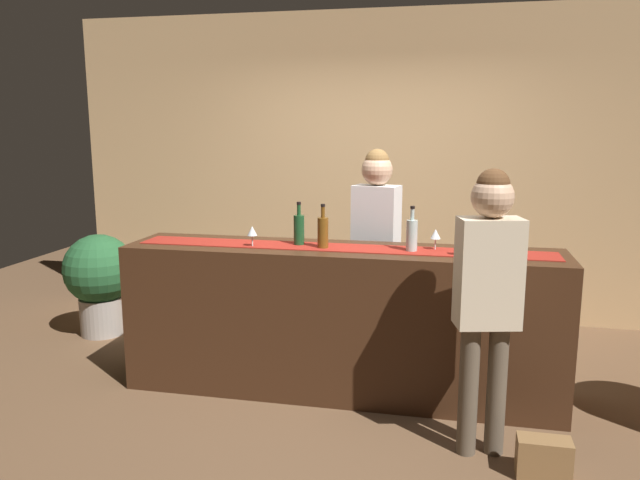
{
  "coord_description": "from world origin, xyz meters",
  "views": [
    {
      "loc": [
        0.72,
        -4.03,
        1.86
      ],
      "look_at": [
        -0.15,
        0.0,
        1.08
      ],
      "focal_mm": 34.54,
      "sensor_mm": 36.0,
      "label": 1
    }
  ],
  "objects_px": {
    "wine_glass_mid_counter": "(436,235)",
    "potted_plant_tall": "(100,277)",
    "wine_bottle_clear": "(412,235)",
    "bartender": "(376,234)",
    "wine_bottle_amber": "(323,232)",
    "wine_bottle_green": "(299,229)",
    "wine_glass_far_end": "(460,240)",
    "customer_sipping": "(488,284)",
    "handbag": "(544,458)",
    "wine_glass_near_customer": "(252,232)"
  },
  "relations": [
    {
      "from": "wine_bottle_green",
      "to": "wine_glass_near_customer",
      "type": "distance_m",
      "value": 0.32
    },
    {
      "from": "customer_sipping",
      "to": "potted_plant_tall",
      "type": "height_order",
      "value": "customer_sipping"
    },
    {
      "from": "wine_bottle_amber",
      "to": "potted_plant_tall",
      "type": "bearing_deg",
      "value": 160.55
    },
    {
      "from": "customer_sipping",
      "to": "wine_bottle_green",
      "type": "bearing_deg",
      "value": 137.01
    },
    {
      "from": "wine_bottle_clear",
      "to": "wine_bottle_green",
      "type": "distance_m",
      "value": 0.78
    },
    {
      "from": "wine_bottle_amber",
      "to": "wine_glass_mid_counter",
      "type": "height_order",
      "value": "wine_bottle_amber"
    },
    {
      "from": "customer_sipping",
      "to": "handbag",
      "type": "distance_m",
      "value": 0.96
    },
    {
      "from": "wine_glass_mid_counter",
      "to": "customer_sipping",
      "type": "distance_m",
      "value": 0.79
    },
    {
      "from": "potted_plant_tall",
      "to": "wine_glass_far_end",
      "type": "bearing_deg",
      "value": -14.93
    },
    {
      "from": "wine_glass_far_end",
      "to": "customer_sipping",
      "type": "height_order",
      "value": "customer_sipping"
    },
    {
      "from": "customer_sipping",
      "to": "potted_plant_tall",
      "type": "distance_m",
      "value": 3.56
    },
    {
      "from": "wine_glass_far_end",
      "to": "handbag",
      "type": "distance_m",
      "value": 1.36
    },
    {
      "from": "wine_glass_mid_counter",
      "to": "bartender",
      "type": "distance_m",
      "value": 0.7
    },
    {
      "from": "wine_bottle_clear",
      "to": "customer_sipping",
      "type": "xyz_separation_m",
      "value": [
        0.46,
        -0.64,
        -0.15
      ]
    },
    {
      "from": "handbag",
      "to": "bartender",
      "type": "bearing_deg",
      "value": 127.23
    },
    {
      "from": "wine_bottle_amber",
      "to": "wine_bottle_green",
      "type": "height_order",
      "value": "same"
    },
    {
      "from": "wine_glass_far_end",
      "to": "wine_bottle_clear",
      "type": "bearing_deg",
      "value": 166.8
    },
    {
      "from": "wine_glass_mid_counter",
      "to": "wine_glass_far_end",
      "type": "relative_size",
      "value": 1.0
    },
    {
      "from": "wine_bottle_clear",
      "to": "bartender",
      "type": "relative_size",
      "value": 0.18
    },
    {
      "from": "wine_glass_far_end",
      "to": "customer_sipping",
      "type": "distance_m",
      "value": 0.6
    },
    {
      "from": "wine_bottle_amber",
      "to": "wine_glass_near_customer",
      "type": "relative_size",
      "value": 2.1
    },
    {
      "from": "wine_bottle_clear",
      "to": "wine_glass_far_end",
      "type": "bearing_deg",
      "value": -13.2
    },
    {
      "from": "wine_bottle_amber",
      "to": "handbag",
      "type": "distance_m",
      "value": 1.9
    },
    {
      "from": "bartender",
      "to": "customer_sipping",
      "type": "xyz_separation_m",
      "value": [
        0.77,
        -1.24,
        -0.04
      ]
    },
    {
      "from": "bartender",
      "to": "wine_glass_far_end",
      "type": "bearing_deg",
      "value": 145.79
    },
    {
      "from": "wine_bottle_amber",
      "to": "potted_plant_tall",
      "type": "relative_size",
      "value": 0.33
    },
    {
      "from": "wine_glass_near_customer",
      "to": "wine_glass_mid_counter",
      "type": "xyz_separation_m",
      "value": [
        1.23,
        0.14,
        0.0
      ]
    },
    {
      "from": "customer_sipping",
      "to": "potted_plant_tall",
      "type": "xyz_separation_m",
      "value": [
        -3.24,
        1.39,
        -0.47
      ]
    },
    {
      "from": "wine_bottle_green",
      "to": "handbag",
      "type": "bearing_deg",
      "value": -29.76
    },
    {
      "from": "wine_bottle_amber",
      "to": "wine_glass_mid_counter",
      "type": "xyz_separation_m",
      "value": [
        0.74,
        0.09,
        -0.01
      ]
    },
    {
      "from": "bartender",
      "to": "handbag",
      "type": "height_order",
      "value": "bartender"
    },
    {
      "from": "bartender",
      "to": "potted_plant_tall",
      "type": "bearing_deg",
      "value": 9.38
    },
    {
      "from": "wine_glass_far_end",
      "to": "handbag",
      "type": "height_order",
      "value": "wine_glass_far_end"
    },
    {
      "from": "wine_bottle_amber",
      "to": "wine_glass_mid_counter",
      "type": "distance_m",
      "value": 0.75
    },
    {
      "from": "wine_bottle_green",
      "to": "wine_glass_near_customer",
      "type": "relative_size",
      "value": 2.1
    },
    {
      "from": "wine_bottle_green",
      "to": "wine_glass_mid_counter",
      "type": "distance_m",
      "value": 0.93
    },
    {
      "from": "wine_bottle_green",
      "to": "wine_glass_far_end",
      "type": "xyz_separation_m",
      "value": [
        1.09,
        -0.13,
        -0.01
      ]
    },
    {
      "from": "wine_bottle_green",
      "to": "customer_sipping",
      "type": "height_order",
      "value": "customer_sipping"
    },
    {
      "from": "wine_glass_mid_counter",
      "to": "bartender",
      "type": "xyz_separation_m",
      "value": [
        -0.46,
        0.52,
        -0.1
      ]
    },
    {
      "from": "wine_glass_mid_counter",
      "to": "potted_plant_tall",
      "type": "bearing_deg",
      "value": 166.97
    },
    {
      "from": "wine_bottle_amber",
      "to": "customer_sipping",
      "type": "xyz_separation_m",
      "value": [
        1.05,
        -0.62,
        -0.15
      ]
    },
    {
      "from": "wine_bottle_clear",
      "to": "wine_glass_near_customer",
      "type": "distance_m",
      "value": 1.08
    },
    {
      "from": "wine_bottle_amber",
      "to": "wine_glass_far_end",
      "type": "xyz_separation_m",
      "value": [
        0.9,
        -0.05,
        -0.01
      ]
    },
    {
      "from": "wine_bottle_clear",
      "to": "bartender",
      "type": "xyz_separation_m",
      "value": [
        -0.31,
        0.6,
        -0.11
      ]
    },
    {
      "from": "wine_bottle_amber",
      "to": "potted_plant_tall",
      "type": "height_order",
      "value": "wine_bottle_amber"
    },
    {
      "from": "wine_bottle_amber",
      "to": "customer_sipping",
      "type": "height_order",
      "value": "customer_sipping"
    },
    {
      "from": "wine_glass_far_end",
      "to": "handbag",
      "type": "bearing_deg",
      "value": -58.49
    },
    {
      "from": "wine_bottle_green",
      "to": "handbag",
      "type": "distance_m",
      "value": 2.07
    },
    {
      "from": "wine_bottle_clear",
      "to": "bartender",
      "type": "distance_m",
      "value": 0.68
    },
    {
      "from": "wine_glass_far_end",
      "to": "bartender",
      "type": "xyz_separation_m",
      "value": [
        -0.62,
        0.67,
        -0.1
      ]
    }
  ]
}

